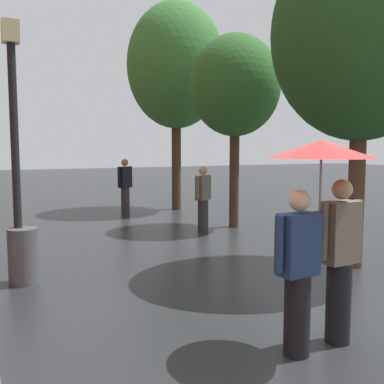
% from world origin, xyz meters
% --- Properties ---
extents(ground_plane, '(80.00, 80.00, 0.00)m').
position_xyz_m(ground_plane, '(0.00, 0.00, 0.00)').
color(ground_plane, '#26282B').
extents(street_tree_0, '(2.98, 2.98, 5.71)m').
position_xyz_m(street_tree_0, '(2.67, 1.75, 3.92)').
color(street_tree_0, '#473323').
rests_on(street_tree_0, ground).
extents(street_tree_1, '(2.31, 2.31, 4.92)m').
position_xyz_m(street_tree_1, '(2.87, 6.01, 3.60)').
color(street_tree_1, '#473323').
rests_on(street_tree_1, ground).
extents(street_tree_2, '(3.18, 3.18, 6.74)m').
position_xyz_m(street_tree_2, '(2.88, 9.66, 4.69)').
color(street_tree_2, '#473323').
rests_on(street_tree_2, ground).
extents(couple_under_umbrella, '(1.17, 1.05, 2.14)m').
position_xyz_m(couple_under_umbrella, '(-0.07, -0.37, 1.38)').
color(couple_under_umbrella, black).
rests_on(couple_under_umbrella, ground).
extents(street_lamp_post, '(0.24, 0.24, 3.90)m').
position_xyz_m(street_lamp_post, '(-2.60, 3.39, 2.31)').
color(street_lamp_post, black).
rests_on(street_lamp_post, ground).
extents(litter_bin, '(0.44, 0.44, 0.85)m').
position_xyz_m(litter_bin, '(-2.55, 3.29, 0.42)').
color(litter_bin, '#4C4C51').
rests_on(litter_bin, ground).
extents(pedestrian_walking_midground, '(0.53, 0.38, 1.72)m').
position_xyz_m(pedestrian_walking_midground, '(0.95, 9.17, 0.88)').
color(pedestrian_walking_midground, '#2D2D33').
rests_on(pedestrian_walking_midground, ground).
extents(pedestrian_walking_far, '(0.52, 0.39, 1.61)m').
position_xyz_m(pedestrian_walking_far, '(1.83, 5.77, 0.82)').
color(pedestrian_walking_far, '#2D2D33').
rests_on(pedestrian_walking_far, ground).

